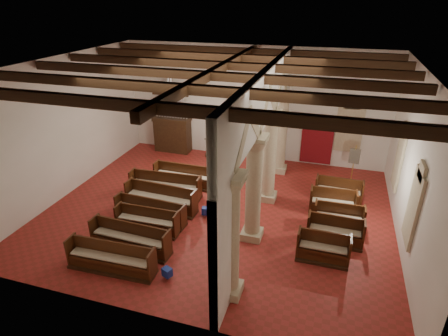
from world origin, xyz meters
TOP-DOWN VIEW (x-y plane):
  - floor at (0.00, 0.00)m, footprint 14.00×14.00m
  - ceiling at (0.00, 0.00)m, footprint 14.00×14.00m
  - wall_back at (0.00, 6.00)m, footprint 14.00×0.02m
  - wall_front at (0.00, -6.00)m, footprint 14.00×0.02m
  - wall_left at (-7.00, 0.00)m, footprint 0.02×12.00m
  - wall_right at (7.00, 0.00)m, footprint 0.02×12.00m
  - ceiling_beams at (0.00, 0.00)m, footprint 13.80×11.80m
  - arcade at (1.80, 0.00)m, footprint 0.90×11.90m
  - window_right_a at (6.98, -1.50)m, footprint 0.03×1.00m
  - window_right_b at (6.98, 2.50)m, footprint 0.03×1.00m
  - window_back at (5.00, 5.98)m, footprint 1.00×0.03m
  - pipe_organ at (-4.50, 5.50)m, footprint 2.10×0.85m
  - lectern at (-2.29, 5.37)m, footprint 0.54×0.57m
  - dossal_curtain at (3.50, 5.92)m, footprint 1.80×0.07m
  - processional_banner at (5.32, 3.89)m, footprint 0.47×0.60m
  - hymnal_box_a at (-0.28, -4.46)m, footprint 0.36×0.33m
  - hymnal_box_b at (-1.78, -2.05)m, footprint 0.39×0.35m
  - hymnal_box_c at (-0.34, -0.61)m, footprint 0.34×0.29m
  - tube_heater_a at (-2.98, -3.88)m, footprint 1.14×0.37m
  - tube_heater_b at (-3.28, -3.32)m, footprint 0.96×0.38m
  - nave_pew_0 at (-2.19, -4.62)m, footprint 3.02×0.78m
  - nave_pew_1 at (-2.14, -3.49)m, footprint 3.01×0.83m
  - nave_pew_2 at (-2.11, -2.27)m, footprint 2.49×0.69m
  - nave_pew_3 at (-2.33, -1.61)m, footprint 3.01×0.80m
  - nave_pew_4 at (-2.31, -0.65)m, footprint 3.14×0.88m
  - nave_pew_5 at (-2.63, 0.46)m, footprint 3.27×0.90m
  - nave_pew_6 at (-2.15, 1.64)m, footprint 3.07×0.73m
  - aisle_pew_0 at (4.40, -2.07)m, footprint 1.76×0.72m
  - aisle_pew_1 at (4.75, -0.92)m, footprint 2.01×0.72m
  - aisle_pew_2 at (4.85, 0.06)m, footprint 1.89×0.74m
  - aisle_pew_3 at (4.58, 1.06)m, footprint 1.88×0.83m
  - aisle_pew_4 at (4.79, 2.23)m, footprint 2.02×0.77m

SIDE VIEW (x-z plane):
  - floor at x=0.00m, z-range 0.00..0.00m
  - tube_heater_a at x=-2.98m, z-range 0.10..0.22m
  - tube_heater_b at x=-3.28m, z-range 0.11..0.21m
  - hymnal_box_a at x=-0.28m, z-range 0.10..0.39m
  - hymnal_box_c at x=-0.34m, z-range 0.10..0.40m
  - hymnal_box_b at x=-1.78m, z-range 0.10..0.41m
  - nave_pew_3 at x=-2.33m, z-range -0.16..0.79m
  - nave_pew_2 at x=-2.11m, z-range -0.17..0.82m
  - nave_pew_0 at x=-2.19m, z-range -0.18..0.85m
  - nave_pew_6 at x=-2.15m, z-range -0.18..0.87m
  - nave_pew_1 at x=-2.14m, z-range -0.18..0.87m
  - aisle_pew_2 at x=4.85m, z-range -0.17..0.87m
  - aisle_pew_1 at x=4.75m, z-range -0.17..0.88m
  - aisle_pew_4 at x=4.79m, z-range -0.17..0.90m
  - aisle_pew_0 at x=4.40m, z-range -0.17..0.89m
  - nave_pew_5 at x=-2.63m, z-range -0.19..0.91m
  - nave_pew_4 at x=-2.31m, z-range -0.19..0.92m
  - aisle_pew_3 at x=4.58m, z-range -0.18..0.94m
  - lectern at x=-2.29m, z-range -0.10..1.02m
  - processional_banner at x=5.32m, z-range -0.28..1.78m
  - dossal_curtain at x=3.50m, z-range 0.08..2.25m
  - pipe_organ at x=-4.50m, z-range -0.83..3.57m
  - window_right_a at x=6.98m, z-range 1.10..3.30m
  - window_right_b at x=6.98m, z-range 1.10..3.30m
  - window_back at x=5.00m, z-range 1.10..3.30m
  - wall_back at x=0.00m, z-range 0.00..6.00m
  - wall_front at x=0.00m, z-range 0.00..6.00m
  - wall_left at x=-7.00m, z-range 0.00..6.00m
  - wall_right at x=7.00m, z-range 0.00..6.00m
  - arcade at x=1.80m, z-range 0.56..6.56m
  - ceiling_beams at x=0.00m, z-range 5.67..5.97m
  - ceiling at x=0.00m, z-range 6.00..6.00m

